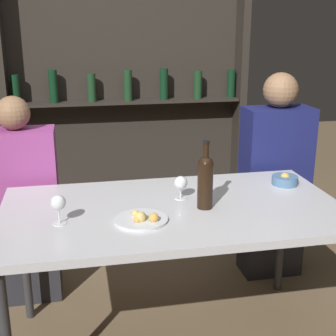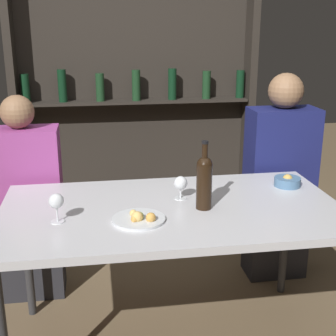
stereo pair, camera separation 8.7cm
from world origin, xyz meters
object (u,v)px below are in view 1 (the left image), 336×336
wine_glass_1 (58,204)px  seated_person_left (22,209)px  food_plate_0 (142,219)px  seated_person_right (274,183)px  snack_bowl (285,180)px  wine_glass_0 (181,184)px  wine_bottle (205,179)px

wine_glass_1 → seated_person_left: bearing=108.9°
food_plate_0 → seated_person_right: size_ratio=0.18×
wine_glass_1 → snack_bowl: (1.16, 0.29, -0.07)m
wine_glass_0 → food_plate_0: (-0.22, -0.24, -0.06)m
food_plate_0 → seated_person_left: seated_person_left is taller
wine_bottle → wine_glass_1: wine_bottle is taller
seated_person_left → seated_person_right: (1.51, 0.00, 0.05)m
snack_bowl → seated_person_right: (0.12, 0.40, -0.16)m
seated_person_left → seated_person_right: seated_person_right is taller
wine_glass_0 → snack_bowl: wine_glass_0 is taller
wine_glass_0 → wine_glass_1: wine_glass_1 is taller
food_plate_0 → wine_bottle: bearing=18.0°
wine_glass_1 → food_plate_0: bearing=-7.2°
wine_glass_0 → wine_bottle: bearing=-59.0°
wine_glass_0 → wine_glass_1: size_ratio=0.87×
snack_bowl → seated_person_left: size_ratio=0.11×
seated_person_left → wine_glass_0: bearing=-31.4°
wine_glass_0 → wine_glass_1: bearing=-161.2°
seated_person_left → food_plate_0: bearing=-51.5°
wine_bottle → food_plate_0: 0.35m
wine_bottle → seated_person_left: bearing=144.7°
wine_bottle → wine_glass_1: 0.66m
wine_bottle → snack_bowl: 0.56m
wine_glass_0 → wine_glass_1: (-0.57, -0.19, 0.02)m
food_plate_0 → seated_person_left: size_ratio=0.19×
food_plate_0 → snack_bowl: size_ratio=1.70×
wine_glass_1 → snack_bowl: bearing=14.0°
wine_glass_1 → snack_bowl: 1.19m
food_plate_0 → wine_glass_0: bearing=46.7°
wine_glass_1 → seated_person_left: (-0.23, 0.69, -0.28)m
snack_bowl → seated_person_right: seated_person_right is taller
food_plate_0 → seated_person_right: 1.19m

